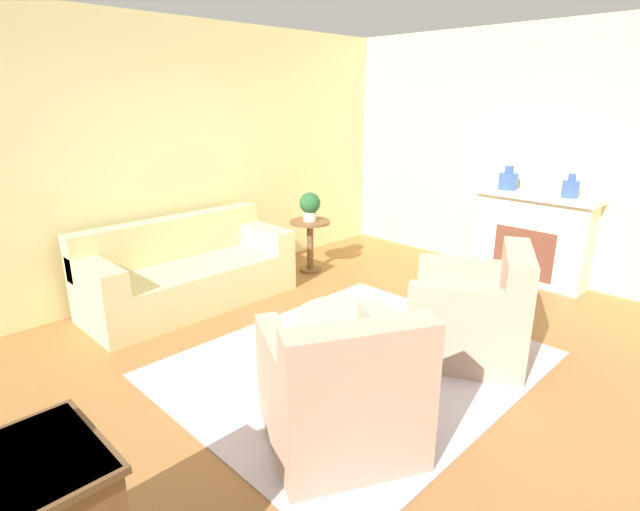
% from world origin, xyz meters
% --- Properties ---
extents(ground_plane, '(16.00, 16.00, 0.00)m').
position_xyz_m(ground_plane, '(0.00, 0.00, 0.00)').
color(ground_plane, '#996638').
extents(wall_back, '(9.07, 0.12, 2.80)m').
position_xyz_m(wall_back, '(0.00, 2.59, 1.40)').
color(wall_back, beige).
rests_on(wall_back, ground_plane).
extents(wall_right, '(0.12, 10.06, 2.80)m').
position_xyz_m(wall_right, '(3.09, 0.00, 1.40)').
color(wall_right, beige).
rests_on(wall_right, ground_plane).
extents(rug, '(2.77, 2.28, 0.01)m').
position_xyz_m(rug, '(0.00, 0.00, 0.01)').
color(rug, '#BCB2C1').
rests_on(rug, ground_plane).
extents(couch, '(2.08, 0.85, 0.85)m').
position_xyz_m(couch, '(-0.26, 2.04, 0.31)').
color(couch, beige).
rests_on(couch, ground_plane).
extents(armchair_left, '(1.15, 1.16, 0.91)m').
position_xyz_m(armchair_left, '(-0.78, -0.57, 0.35)').
color(armchair_left, tan).
rests_on(armchair_left, rug).
extents(armchair_right, '(1.15, 1.16, 0.91)m').
position_xyz_m(armchair_right, '(0.78, -0.57, 0.35)').
color(armchair_right, tan).
rests_on(armchair_right, rug).
extents(ottoman_table, '(0.82, 0.82, 0.44)m').
position_xyz_m(ottoman_table, '(-0.08, 0.01, 0.29)').
color(ottoman_table, beige).
rests_on(ottoman_table, rug).
extents(side_table, '(0.48, 0.48, 0.63)m').
position_xyz_m(side_table, '(1.30, 1.87, 0.42)').
color(side_table, brown).
rests_on(side_table, ground_plane).
extents(fireplace, '(0.44, 1.34, 1.02)m').
position_xyz_m(fireplace, '(2.85, -0.13, 0.54)').
color(fireplace, silver).
rests_on(fireplace, ground_plane).
extents(vase_mantel_near, '(0.22, 0.22, 0.27)m').
position_xyz_m(vase_mantel_near, '(2.83, 0.21, 1.12)').
color(vase_mantel_near, '#38569E').
rests_on(vase_mantel_near, fireplace).
extents(vase_mantel_far, '(0.17, 0.17, 0.25)m').
position_xyz_m(vase_mantel_far, '(2.83, -0.47, 1.12)').
color(vase_mantel_far, '#38569E').
rests_on(vase_mantel_far, fireplace).
extents(potted_plant_on_side_table, '(0.25, 0.25, 0.34)m').
position_xyz_m(potted_plant_on_side_table, '(1.30, 1.87, 0.82)').
color(potted_plant_on_side_table, beige).
rests_on(potted_plant_on_side_table, side_table).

